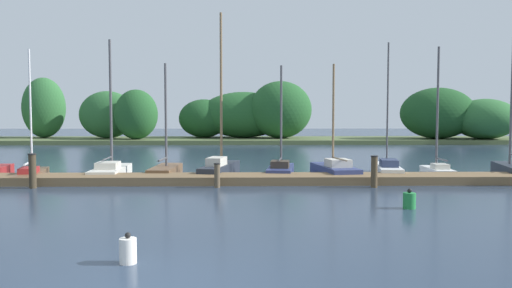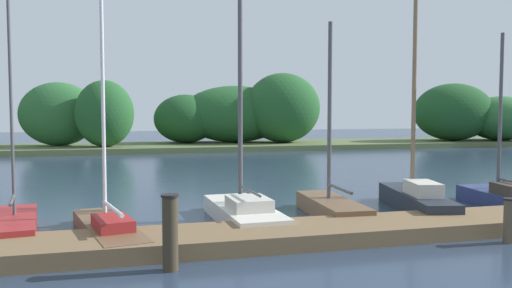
# 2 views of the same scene
# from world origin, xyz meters

# --- Properties ---
(dock_pier) EXTENTS (29.14, 1.80, 0.35)m
(dock_pier) POSITION_xyz_m (0.00, 12.89, 0.17)
(dock_pier) COLOR brown
(dock_pier) RESTS_ON ground
(far_shore) EXTENTS (67.39, 8.86, 6.32)m
(far_shore) POSITION_xyz_m (0.17, 41.10, 2.29)
(far_shore) COLOR #56663D
(far_shore) RESTS_ON ground
(sailboat_1) EXTENTS (1.33, 3.47, 6.12)m
(sailboat_1) POSITION_xyz_m (-10.18, 15.05, 0.29)
(sailboat_1) COLOR maroon
(sailboat_1) RESTS_ON ground
(sailboat_2) EXTENTS (1.78, 4.36, 5.78)m
(sailboat_2) POSITION_xyz_m (-8.13, 14.23, 0.28)
(sailboat_2) COLOR brown
(sailboat_2) RESTS_ON ground
(sailboat_3) EXTENTS (1.39, 4.26, 6.32)m
(sailboat_3) POSITION_xyz_m (-4.83, 15.08, 0.36)
(sailboat_3) COLOR silver
(sailboat_3) RESTS_ON ground
(sailboat_4) EXTENTS (1.21, 3.62, 5.25)m
(sailboat_4) POSITION_xyz_m (-2.33, 15.29, 0.32)
(sailboat_4) COLOR brown
(sailboat_4) RESTS_ON ground
(sailboat_5) EXTENTS (1.81, 4.51, 7.57)m
(sailboat_5) POSITION_xyz_m (0.22, 15.21, 0.47)
(sailboat_5) COLOR #232833
(sailboat_5) RESTS_ON ground
(sailboat_6) EXTENTS (1.51, 3.69, 5.14)m
(sailboat_6) POSITION_xyz_m (3.03, 15.08, 0.34)
(sailboat_6) COLOR navy
(sailboat_6) RESTS_ON ground
(mooring_piling_1) EXTENTS (0.32, 0.32, 1.37)m
(mooring_piling_1) POSITION_xyz_m (-6.99, 11.58, 0.69)
(mooring_piling_1) COLOR #3D3323
(mooring_piling_1) RESTS_ON ground
(mooring_piling_2) EXTENTS (0.26, 0.26, 0.97)m
(mooring_piling_2) POSITION_xyz_m (0.27, 11.64, 0.49)
(mooring_piling_2) COLOR brown
(mooring_piling_2) RESTS_ON ground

